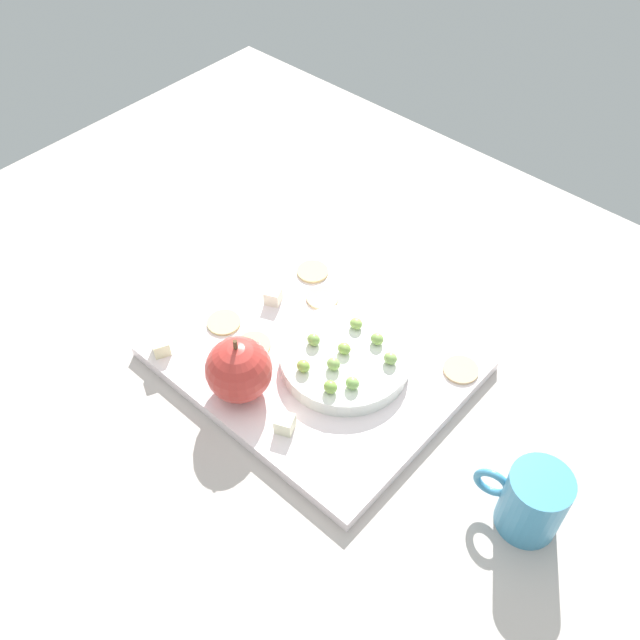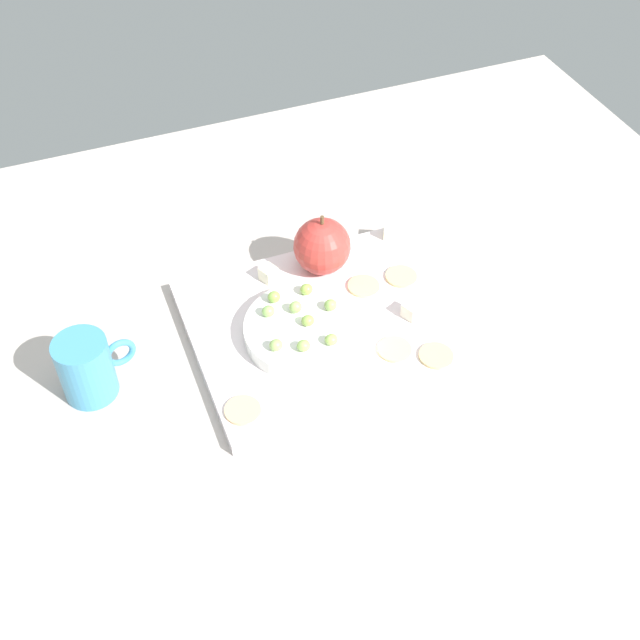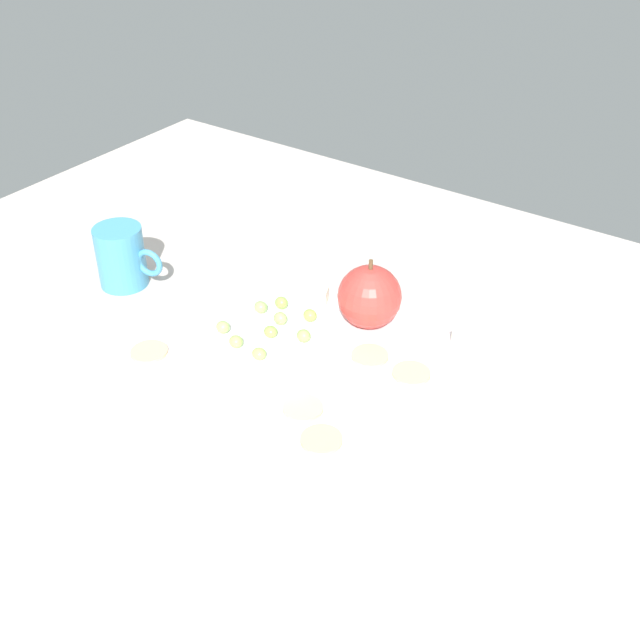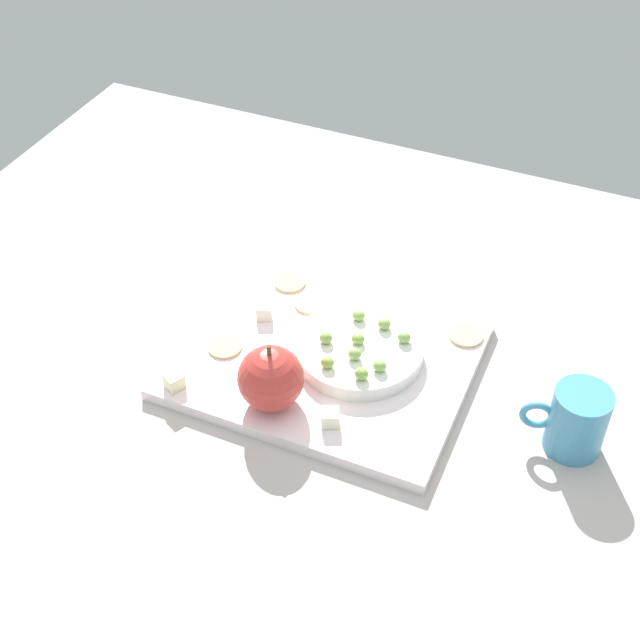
% 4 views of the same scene
% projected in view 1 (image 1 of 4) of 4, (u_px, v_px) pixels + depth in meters
% --- Properties ---
extents(table, '(1.33, 1.06, 0.04)m').
position_uv_depth(table, '(318.00, 375.00, 0.90)').
color(table, '#B6ABA3').
rests_on(table, ground).
extents(platter, '(0.36, 0.29, 0.02)m').
position_uv_depth(platter, '(316.00, 356.00, 0.88)').
color(platter, white).
rests_on(platter, table).
extents(serving_dish, '(0.16, 0.16, 0.02)m').
position_uv_depth(serving_dish, '(345.00, 358.00, 0.86)').
color(serving_dish, white).
rests_on(serving_dish, platter).
extents(apple_whole, '(0.08, 0.08, 0.08)m').
position_uv_depth(apple_whole, '(239.00, 370.00, 0.81)').
color(apple_whole, '#C43731').
rests_on(apple_whole, platter).
extents(apple_stem, '(0.01, 0.01, 0.01)m').
position_uv_depth(apple_stem, '(235.00, 345.00, 0.77)').
color(apple_stem, brown).
rests_on(apple_stem, apple_whole).
extents(cheese_cube_0, '(0.03, 0.03, 0.02)m').
position_uv_depth(cheese_cube_0, '(161.00, 347.00, 0.87)').
color(cheese_cube_0, '#F5F4BE').
rests_on(cheese_cube_0, platter).
extents(cheese_cube_1, '(0.03, 0.03, 0.02)m').
position_uv_depth(cheese_cube_1, '(273.00, 296.00, 0.93)').
color(cheese_cube_1, white).
rests_on(cheese_cube_1, platter).
extents(cheese_cube_2, '(0.03, 0.03, 0.02)m').
position_uv_depth(cheese_cube_2, '(285.00, 424.00, 0.79)').
color(cheese_cube_2, '#F8F3CB').
rests_on(cheese_cube_2, platter).
extents(cracker_0, '(0.04, 0.04, 0.00)m').
position_uv_depth(cracker_0, '(224.00, 323.00, 0.91)').
color(cracker_0, '#D4C283').
rests_on(cracker_0, platter).
extents(cracker_1, '(0.04, 0.04, 0.00)m').
position_uv_depth(cracker_1, '(254.00, 345.00, 0.88)').
color(cracker_1, '#D4C384').
rests_on(cracker_1, platter).
extents(cracker_2, '(0.04, 0.04, 0.00)m').
position_uv_depth(cracker_2, '(313.00, 272.00, 0.97)').
color(cracker_2, '#DEBF82').
rests_on(cracker_2, platter).
extents(cracker_3, '(0.04, 0.04, 0.00)m').
position_uv_depth(cracker_3, '(461.00, 370.00, 0.85)').
color(cracker_3, '#DDB383').
rests_on(cracker_3, platter).
extents(cracker_4, '(0.04, 0.04, 0.00)m').
position_uv_depth(cracker_4, '(322.00, 298.00, 0.94)').
color(cracker_4, beige).
rests_on(cracker_4, platter).
extents(grape_0, '(0.02, 0.02, 0.01)m').
position_uv_depth(grape_0, '(377.00, 339.00, 0.85)').
color(grape_0, '#93BC5A').
rests_on(grape_0, serving_dish).
extents(grape_1, '(0.02, 0.02, 0.01)m').
position_uv_depth(grape_1, '(390.00, 358.00, 0.83)').
color(grape_1, '#95BC60').
rests_on(grape_1, serving_dish).
extents(grape_2, '(0.02, 0.02, 0.01)m').
position_uv_depth(grape_2, '(352.00, 383.00, 0.81)').
color(grape_2, '#8DBF5E').
rests_on(grape_2, serving_dish).
extents(grape_3, '(0.02, 0.02, 0.02)m').
position_uv_depth(grape_3, '(333.00, 364.00, 0.83)').
color(grape_3, '#96BC62').
rests_on(grape_3, serving_dish).
extents(grape_4, '(0.02, 0.02, 0.02)m').
position_uv_depth(grape_4, '(314.00, 339.00, 0.85)').
color(grape_4, '#8EB658').
rests_on(grape_4, serving_dish).
extents(grape_5, '(0.02, 0.02, 0.02)m').
position_uv_depth(grape_5, '(330.00, 387.00, 0.80)').
color(grape_5, '#89B74B').
rests_on(grape_5, serving_dish).
extents(grape_6, '(0.02, 0.02, 0.01)m').
position_uv_depth(grape_6, '(303.00, 366.00, 0.82)').
color(grape_6, '#93B74C').
rests_on(grape_6, serving_dish).
extents(grape_7, '(0.02, 0.02, 0.01)m').
position_uv_depth(grape_7, '(344.00, 348.00, 0.84)').
color(grape_7, '#8DB14F').
rests_on(grape_7, serving_dish).
extents(grape_8, '(0.02, 0.02, 0.01)m').
position_uv_depth(grape_8, '(356.00, 324.00, 0.87)').
color(grape_8, '#9AC25B').
rests_on(grape_8, serving_dish).
extents(cup, '(0.10, 0.07, 0.08)m').
position_uv_depth(cup, '(532.00, 501.00, 0.71)').
color(cup, teal).
rests_on(cup, table).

